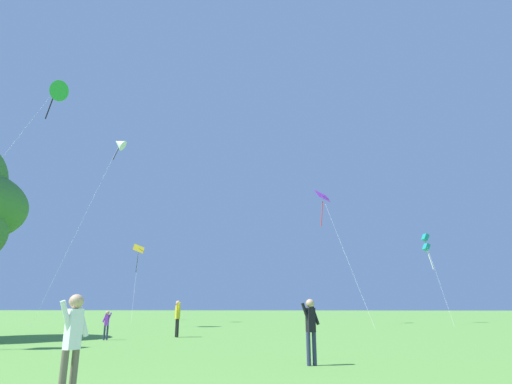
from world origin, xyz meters
TOP-DOWN VIEW (x-y plane):
  - kite_green_small at (-18.36, 25.24)m, footprint 2.41×12.22m
  - kite_teal_box at (14.00, 39.57)m, footprint 0.82×6.77m
  - kite_yellow_diamond at (-17.75, 44.44)m, footprint 4.30×10.65m
  - kite_white_distant at (-17.33, 35.88)m, footprint 2.16×9.77m
  - kite_purple_streamer at (3.75, 36.23)m, footprint 3.47×10.14m
  - person_far_back at (-4.91, 17.62)m, footprint 0.40×0.51m
  - person_with_spool at (1.55, 7.63)m, footprint 0.51×0.32m
  - person_child_small at (-7.62, 15.47)m, footprint 0.42×0.17m
  - person_in_red_shirt at (-2.26, 2.57)m, footprint 0.35×0.49m

SIDE VIEW (x-z plane):
  - person_child_small at x=-7.62m, z-range 0.13..1.42m
  - person_in_red_shirt at x=-2.26m, z-range 0.17..1.82m
  - person_with_spool at x=1.55m, z-range 0.17..1.83m
  - person_far_back at x=-4.91m, z-range 0.18..1.95m
  - kite_yellow_diamond at x=-17.75m, z-range 3.09..11.94m
  - kite_teal_box at x=14.00m, z-range 3.35..11.97m
  - kite_purple_streamer at x=3.75m, z-range 4.89..17.57m
  - kite_white_distant at x=-17.33m, z-range 8.68..27.61m
  - kite_green_small at x=-18.36m, z-range 8.81..28.55m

